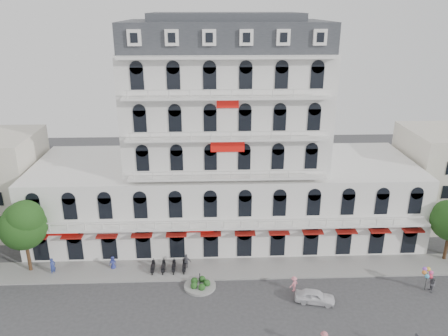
% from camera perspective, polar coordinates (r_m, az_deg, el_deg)
% --- Properties ---
extents(ground, '(120.00, 120.00, 0.00)m').
position_cam_1_polar(ground, '(40.71, 1.22, -20.11)').
color(ground, '#38383A').
rests_on(ground, ground).
extents(sidewalk, '(53.00, 4.00, 0.16)m').
position_cam_1_polar(sidewalk, '(47.85, 0.58, -13.02)').
color(sidewalk, gray).
rests_on(sidewalk, ground).
extents(main_building, '(45.00, 15.00, 25.80)m').
position_cam_1_polar(main_building, '(51.62, 0.15, 1.79)').
color(main_building, silver).
rests_on(main_building, ground).
extents(traffic_island, '(3.20, 3.20, 1.60)m').
position_cam_1_polar(traffic_island, '(45.25, -3.16, -14.99)').
color(traffic_island, gray).
rests_on(traffic_island, ground).
extents(parked_scooter_row, '(4.40, 1.80, 1.10)m').
position_cam_1_polar(parked_scooter_row, '(47.89, -7.23, -13.29)').
color(parked_scooter_row, black).
rests_on(parked_scooter_row, ground).
extents(tree_west_inner, '(4.76, 4.76, 8.25)m').
position_cam_1_polar(tree_west_inner, '(49.20, -24.77, -6.58)').
color(tree_west_inner, '#382314').
rests_on(tree_west_inner, ground).
extents(parked_car, '(3.99, 2.33, 1.27)m').
position_cam_1_polar(parked_car, '(43.89, 11.79, -16.11)').
color(parked_car, white).
rests_on(parked_car, ground).
extents(pedestrian_left, '(0.77, 0.51, 1.54)m').
position_cam_1_polar(pedestrian_left, '(48.96, -14.30, -11.93)').
color(pedestrian_left, navy).
rests_on(pedestrian_left, ground).
extents(pedestrian_mid, '(1.10, 0.66, 1.76)m').
position_cam_1_polar(pedestrian_mid, '(47.70, -4.93, -12.09)').
color(pedestrian_mid, '#54535A').
rests_on(pedestrian_mid, ground).
extents(pedestrian_right, '(1.19, 1.10, 1.61)m').
position_cam_1_polar(pedestrian_right, '(44.91, 9.11, -14.71)').
color(pedestrian_right, pink).
rests_on(pedestrian_right, ground).
extents(pedestrian_far, '(0.76, 0.83, 1.90)m').
position_cam_1_polar(pedestrian_far, '(49.93, -21.46, -11.89)').
color(pedestrian_far, navy).
rests_on(pedestrian_far, ground).
extents(balloon_vendor, '(1.32, 1.27, 2.45)m').
position_cam_1_polar(balloon_vendor, '(48.47, 25.32, -13.11)').
color(balloon_vendor, slate).
rests_on(balloon_vendor, ground).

